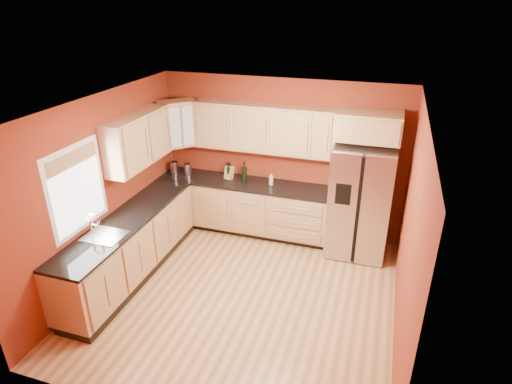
% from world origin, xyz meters
% --- Properties ---
extents(floor, '(4.00, 4.00, 0.00)m').
position_xyz_m(floor, '(0.00, 0.00, 0.00)').
color(floor, olive).
rests_on(floor, ground).
extents(ceiling, '(4.00, 4.00, 0.00)m').
position_xyz_m(ceiling, '(0.00, 0.00, 2.60)').
color(ceiling, silver).
rests_on(ceiling, wall_back).
extents(wall_back, '(4.00, 0.04, 2.60)m').
position_xyz_m(wall_back, '(0.00, 2.00, 1.30)').
color(wall_back, maroon).
rests_on(wall_back, floor).
extents(wall_front, '(4.00, 0.04, 2.60)m').
position_xyz_m(wall_front, '(0.00, -2.00, 1.30)').
color(wall_front, maroon).
rests_on(wall_front, floor).
extents(wall_left, '(0.04, 4.00, 2.60)m').
position_xyz_m(wall_left, '(-2.00, 0.00, 1.30)').
color(wall_left, maroon).
rests_on(wall_left, floor).
extents(wall_right, '(0.04, 4.00, 2.60)m').
position_xyz_m(wall_right, '(2.00, 0.00, 1.30)').
color(wall_right, maroon).
rests_on(wall_right, floor).
extents(base_cabinets_back, '(2.90, 0.60, 0.88)m').
position_xyz_m(base_cabinets_back, '(-0.55, 1.70, 0.44)').
color(base_cabinets_back, tan).
rests_on(base_cabinets_back, floor).
extents(base_cabinets_left, '(0.60, 2.80, 0.88)m').
position_xyz_m(base_cabinets_left, '(-1.70, 0.00, 0.44)').
color(base_cabinets_left, tan).
rests_on(base_cabinets_left, floor).
extents(countertop_back, '(2.90, 0.62, 0.04)m').
position_xyz_m(countertop_back, '(-0.55, 1.69, 0.90)').
color(countertop_back, black).
rests_on(countertop_back, base_cabinets_back).
extents(countertop_left, '(0.62, 2.80, 0.04)m').
position_xyz_m(countertop_left, '(-1.69, 0.00, 0.90)').
color(countertop_left, black).
rests_on(countertop_left, base_cabinets_left).
extents(upper_cabinets_back, '(2.30, 0.33, 0.75)m').
position_xyz_m(upper_cabinets_back, '(-0.25, 1.83, 1.83)').
color(upper_cabinets_back, tan).
rests_on(upper_cabinets_back, wall_back).
extents(upper_cabinets_left, '(0.33, 1.35, 0.75)m').
position_xyz_m(upper_cabinets_left, '(-1.83, 0.72, 1.83)').
color(upper_cabinets_left, tan).
rests_on(upper_cabinets_left, wall_left).
extents(corner_upper_cabinet, '(0.67, 0.67, 0.75)m').
position_xyz_m(corner_upper_cabinet, '(-1.67, 1.67, 1.83)').
color(corner_upper_cabinet, tan).
rests_on(corner_upper_cabinet, wall_back).
extents(over_fridge_cabinet, '(0.92, 0.60, 0.40)m').
position_xyz_m(over_fridge_cabinet, '(1.35, 1.70, 2.05)').
color(over_fridge_cabinet, tan).
rests_on(over_fridge_cabinet, wall_back).
extents(refrigerator, '(0.90, 0.75, 1.78)m').
position_xyz_m(refrigerator, '(1.35, 1.62, 0.89)').
color(refrigerator, '#B2B2B7').
rests_on(refrigerator, floor).
extents(window, '(0.03, 0.90, 1.00)m').
position_xyz_m(window, '(-1.98, -0.50, 1.55)').
color(window, white).
rests_on(window, wall_left).
extents(sink_faucet, '(0.50, 0.42, 0.30)m').
position_xyz_m(sink_faucet, '(-1.69, -0.50, 1.07)').
color(sink_faucet, silver).
rests_on(sink_faucet, countertop_left).
extents(canister_left, '(0.14, 0.14, 0.21)m').
position_xyz_m(canister_left, '(-1.82, 1.68, 1.03)').
color(canister_left, '#B2B2B7').
rests_on(canister_left, countertop_back).
extents(canister_right, '(0.17, 0.17, 0.21)m').
position_xyz_m(canister_right, '(-1.57, 1.69, 1.02)').
color(canister_right, '#B2B2B7').
rests_on(canister_right, countertop_back).
extents(wine_bottle_a, '(0.07, 0.07, 0.31)m').
position_xyz_m(wine_bottle_a, '(-0.82, 1.71, 1.08)').
color(wine_bottle_a, black).
rests_on(wine_bottle_a, countertop_back).
extents(wine_bottle_b, '(0.09, 0.09, 0.36)m').
position_xyz_m(wine_bottle_b, '(-0.54, 1.69, 1.10)').
color(wine_bottle_b, black).
rests_on(wine_bottle_b, countertop_back).
extents(knife_block, '(0.15, 0.14, 0.24)m').
position_xyz_m(knife_block, '(-0.83, 1.75, 1.04)').
color(knife_block, tan).
rests_on(knife_block, countertop_back).
extents(soap_dispenser, '(0.07, 0.07, 0.19)m').
position_xyz_m(soap_dispenser, '(-0.09, 1.73, 1.02)').
color(soap_dispenser, silver).
rests_on(soap_dispenser, countertop_back).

